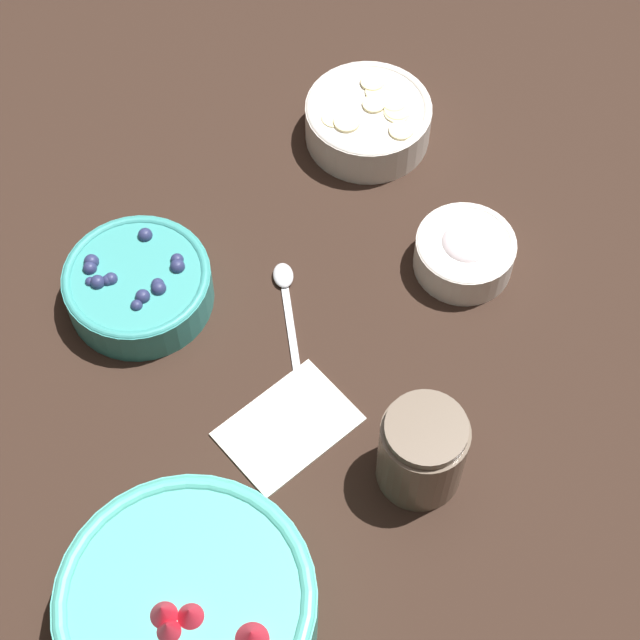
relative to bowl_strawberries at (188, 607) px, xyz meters
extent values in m
plane|color=black|center=(-0.27, -0.20, -0.04)|extent=(4.00, 4.00, 0.00)
cylinder|color=#47AD9E|center=(0.00, 0.00, -0.01)|extent=(0.23, 0.23, 0.07)
torus|color=#47AD9E|center=(0.00, 0.00, 0.02)|extent=(0.23, 0.23, 0.02)
cylinder|color=#B21928|center=(0.00, 0.00, 0.01)|extent=(0.18, 0.18, 0.02)
cone|color=#B21928|center=(0.02, 0.00, 0.03)|extent=(0.04, 0.04, 0.03)
cone|color=#B21928|center=(0.03, 0.02, 0.03)|extent=(0.03, 0.03, 0.03)
cone|color=#B21928|center=(0.00, 0.02, 0.03)|extent=(0.04, 0.04, 0.02)
cone|color=#B21928|center=(-0.03, 0.06, 0.03)|extent=(0.05, 0.05, 0.03)
cylinder|color=teal|center=(-0.14, -0.32, -0.02)|extent=(0.16, 0.16, 0.05)
torus|color=teal|center=(-0.14, -0.32, 0.00)|extent=(0.16, 0.16, 0.01)
cylinder|color=navy|center=(-0.14, -0.32, -0.01)|extent=(0.12, 0.12, 0.01)
sphere|color=navy|center=(-0.18, -0.30, 0.01)|extent=(0.02, 0.02, 0.02)
sphere|color=navy|center=(-0.16, -0.30, 0.01)|extent=(0.01, 0.01, 0.01)
sphere|color=navy|center=(-0.12, -0.33, 0.01)|extent=(0.01, 0.01, 0.01)
sphere|color=navy|center=(-0.19, -0.31, 0.01)|extent=(0.01, 0.01, 0.01)
sphere|color=navy|center=(-0.15, -0.29, 0.01)|extent=(0.02, 0.02, 0.02)
sphere|color=navy|center=(-0.11, -0.34, 0.01)|extent=(0.02, 0.02, 0.02)
sphere|color=navy|center=(-0.14, -0.29, 0.01)|extent=(0.02, 0.02, 0.02)
sphere|color=navy|center=(-0.12, -0.33, 0.01)|extent=(0.01, 0.01, 0.01)
sphere|color=navy|center=(-0.11, -0.36, 0.01)|extent=(0.01, 0.01, 0.01)
sphere|color=navy|center=(-0.13, -0.29, 0.01)|extent=(0.01, 0.01, 0.01)
sphere|color=navy|center=(-0.12, -0.36, 0.01)|extent=(0.02, 0.02, 0.02)
sphere|color=navy|center=(-0.18, -0.36, 0.01)|extent=(0.02, 0.02, 0.02)
sphere|color=navy|center=(-0.10, -0.34, 0.00)|extent=(0.01, 0.01, 0.01)
cylinder|color=silver|center=(-0.48, -0.36, -0.02)|extent=(0.15, 0.15, 0.05)
torus|color=silver|center=(-0.48, -0.36, 0.01)|extent=(0.15, 0.15, 0.01)
cylinder|color=beige|center=(-0.48, -0.36, 0.00)|extent=(0.12, 0.12, 0.01)
cylinder|color=beige|center=(-0.50, -0.37, 0.01)|extent=(0.03, 0.03, 0.01)
cylinder|color=beige|center=(-0.50, -0.35, 0.01)|extent=(0.03, 0.03, 0.01)
cylinder|color=beige|center=(-0.44, -0.37, 0.01)|extent=(0.03, 0.03, 0.00)
cylinder|color=beige|center=(-0.48, -0.36, 0.01)|extent=(0.03, 0.03, 0.01)
cylinder|color=beige|center=(-0.50, -0.39, 0.01)|extent=(0.03, 0.03, 0.01)
cylinder|color=beige|center=(-0.50, -0.33, 0.01)|extent=(0.03, 0.03, 0.00)
cylinder|color=beige|center=(-0.44, -0.35, 0.01)|extent=(0.03, 0.03, 0.01)
cylinder|color=beige|center=(-0.50, -0.34, 0.01)|extent=(0.03, 0.03, 0.01)
cylinder|color=beige|center=(-0.49, -0.31, 0.01)|extent=(0.03, 0.03, 0.01)
cylinder|color=white|center=(-0.45, -0.15, -0.02)|extent=(0.11, 0.11, 0.04)
torus|color=white|center=(-0.45, -0.15, 0.00)|extent=(0.11, 0.11, 0.01)
cylinder|color=silver|center=(-0.45, -0.15, -0.01)|extent=(0.09, 0.09, 0.01)
ellipsoid|color=silver|center=(-0.45, -0.15, 0.00)|extent=(0.05, 0.05, 0.02)
cylinder|color=brown|center=(-0.26, 0.01, 0.00)|extent=(0.08, 0.08, 0.09)
cylinder|color=#512D1E|center=(-0.26, 0.01, 0.00)|extent=(0.07, 0.07, 0.07)
cylinder|color=brown|center=(-0.26, 0.01, 0.06)|extent=(0.08, 0.08, 0.01)
cube|color=silver|center=(-0.18, -0.11, -0.04)|extent=(0.14, 0.10, 0.01)
cube|color=silver|center=(-0.25, -0.20, -0.04)|extent=(0.06, 0.10, 0.01)
ellipsoid|color=silver|center=(-0.28, -0.25, -0.04)|extent=(0.03, 0.04, 0.01)
camera|label=1|loc=(0.07, 0.29, 0.92)|focal=60.00mm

